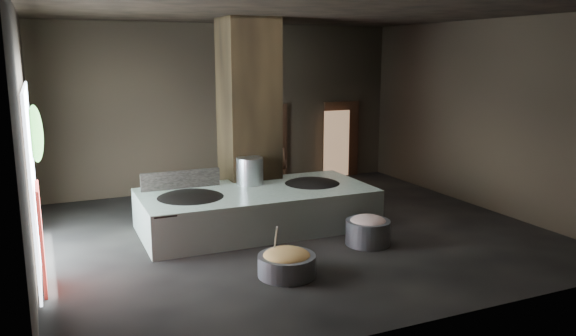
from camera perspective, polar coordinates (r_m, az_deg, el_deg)
name	(u,v)px	position (r m, az deg, el deg)	size (l,w,h in m)	color
floor	(294,233)	(11.99, 0.65, -6.67)	(10.00, 9.00, 0.10)	black
ceiling	(295,9)	(11.43, 0.70, 15.82)	(10.00, 9.00, 0.10)	black
back_wall	(226,107)	(15.71, -6.30, 6.17)	(10.00, 0.10, 4.50)	black
front_wall	(439,165)	(7.64, 15.04, 0.26)	(10.00, 0.10, 4.50)	black
left_wall	(22,141)	(10.46, -25.38, 2.48)	(0.10, 9.00, 4.50)	black
right_wall	(485,115)	(14.33, 19.43, 5.08)	(0.10, 9.00, 4.50)	black
pillar	(249,117)	(13.12, -4.00, 5.17)	(1.20, 1.20, 4.50)	black
hearth_platform	(257,209)	(12.11, -3.18, -4.16)	(4.90, 2.34, 0.85)	silver
platform_cap	(257,191)	(12.01, -3.20, -2.37)	(4.79, 2.30, 0.03)	black
wok_left	(191,202)	(11.56, -9.86, -3.40)	(1.54, 1.54, 0.43)	black
wok_left_rim	(191,198)	(11.54, -9.87, -3.07)	(1.58, 1.58, 0.05)	black
wok_right	(312,188)	(12.59, 2.47, -2.01)	(1.44, 1.44, 0.40)	black
wok_right_rim	(312,185)	(12.58, 2.47, -1.70)	(1.47, 1.47, 0.05)	black
stock_pot	(250,172)	(12.46, -3.91, -0.38)	(0.60, 0.60, 0.64)	silver
splash_guard	(181,180)	(12.25, -10.83, -1.24)	(1.70, 0.06, 0.43)	black
cook	(275,168)	(14.15, -1.28, -0.01)	(0.63, 0.41, 1.73)	#9D6B50
veg_basin	(287,265)	(9.63, -0.13, -9.86)	(0.98, 0.98, 0.36)	slate
veg_fill	(287,256)	(9.57, -0.13, -8.92)	(0.81, 0.81, 0.25)	#AEB256
ladle	(275,243)	(9.57, -1.33, -7.63)	(0.03, 0.03, 0.78)	silver
meat_basin	(368,232)	(11.24, 8.10, -6.48)	(0.88, 0.88, 0.48)	slate
meat_fill	(368,222)	(11.18, 8.13, -5.47)	(0.73, 0.73, 0.28)	#B0756A
doorway_near	(268,146)	(16.17, -2.05, 2.27)	(1.18, 0.08, 2.38)	black
doorway_near_glow	(264,149)	(15.95, -2.48, 1.96)	(0.75, 0.04, 1.76)	#8C6647
doorway_far	(341,141)	(17.20, 5.40, 2.78)	(1.18, 0.08, 2.38)	black
doorway_far_glow	(336,144)	(16.92, 4.94, 2.48)	(0.84, 0.04, 1.99)	#8C6647
left_opening	(32,176)	(10.76, -24.54, -0.74)	(0.04, 4.20, 3.10)	white
pavilion_sliver	(41,238)	(9.68, -23.77, -6.55)	(0.05, 0.90, 1.70)	maroon
tree_silhouette	(35,134)	(11.75, -24.28, 3.20)	(0.28, 1.10, 1.10)	#194714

